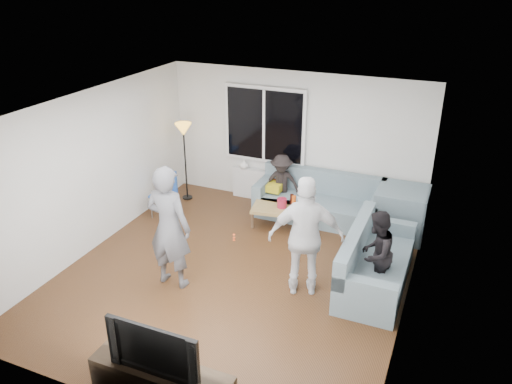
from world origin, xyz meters
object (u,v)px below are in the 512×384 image
at_px(tv_console, 162,383).
at_px(television, 158,345).
at_px(spectator_right, 376,254).
at_px(sofa_right_section, 377,259).
at_px(coffee_table, 284,217).
at_px(player_right, 306,237).
at_px(floor_lamp, 185,162).
at_px(side_chair, 163,195).
at_px(player_left, 169,227).
at_px(sofa_back_section, 318,198).
at_px(spectator_back, 281,184).

distance_m(tv_console, television, 0.53).
height_order(spectator_right, tv_console, spectator_right).
bearing_deg(television, sofa_right_section, 61.15).
distance_m(coffee_table, tv_console, 4.22).
distance_m(player_right, spectator_right, 1.02).
distance_m(floor_lamp, tv_console, 5.22).
distance_m(floor_lamp, spectator_right, 4.43).
height_order(side_chair, player_left, player_left).
xyz_separation_m(sofa_back_section, tv_console, (-0.32, -4.77, -0.20)).
relative_size(floor_lamp, player_left, 0.84).
height_order(player_right, spectator_right, player_right).
bearing_deg(floor_lamp, player_left, -64.10).
height_order(floor_lamp, spectator_right, floor_lamp).
bearing_deg(floor_lamp, tv_console, -62.90).
bearing_deg(coffee_table, spectator_back, 114.60).
bearing_deg(spectator_right, tv_console, -18.15).
bearing_deg(coffee_table, side_chair, -168.68).
relative_size(player_left, spectator_back, 1.63).
bearing_deg(spectator_back, sofa_back_section, -16.54).
relative_size(sofa_back_section, player_left, 1.23).
height_order(sofa_back_section, spectator_back, spectator_back).
bearing_deg(sofa_back_section, spectator_right, -53.85).
distance_m(player_left, player_right, 1.94).
height_order(floor_lamp, television, floor_lamp).
distance_m(floor_lamp, player_left, 2.97).
height_order(side_chair, spectator_back, spectator_back).
bearing_deg(floor_lamp, spectator_right, -23.27).
bearing_deg(player_left, sofa_right_section, -156.40).
bearing_deg(player_right, player_left, -3.25).
height_order(sofa_back_section, coffee_table, sofa_back_section).
height_order(coffee_table, spectator_right, spectator_right).
bearing_deg(tv_console, spectator_right, 59.23).
bearing_deg(tv_console, coffee_table, 92.00).
bearing_deg(spectator_right, player_left, -59.06).
bearing_deg(sofa_back_section, television, -93.80).
relative_size(sofa_back_section, spectator_back, 2.01).
distance_m(sofa_back_section, player_left, 3.18).
bearing_deg(player_right, side_chair, -41.75).
bearing_deg(spectator_back, player_left, -117.05).
relative_size(tv_console, television, 1.50).
distance_m(spectator_right, tv_console, 3.36).
bearing_deg(coffee_table, floor_lamp, 169.65).
distance_m(sofa_back_section, television, 4.79).
bearing_deg(player_left, side_chair, -53.48).
bearing_deg(side_chair, sofa_right_section, -11.06).
xyz_separation_m(floor_lamp, spectator_back, (1.95, 0.18, -0.21)).
relative_size(sofa_right_section, television, 1.87).
bearing_deg(spectator_right, sofa_right_section, -167.38).
relative_size(side_chair, player_left, 0.46).
bearing_deg(player_left, spectator_back, -101.78).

